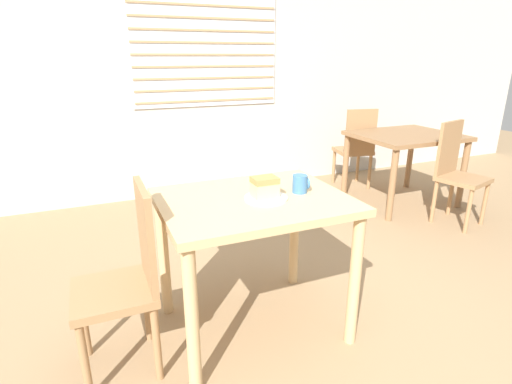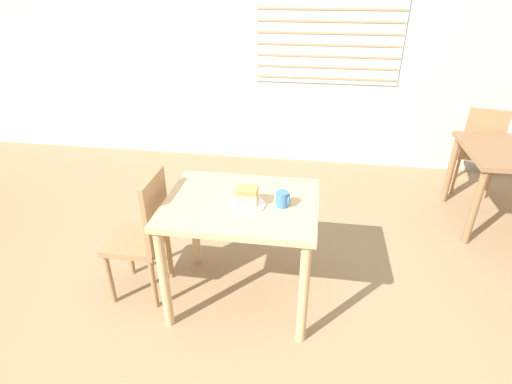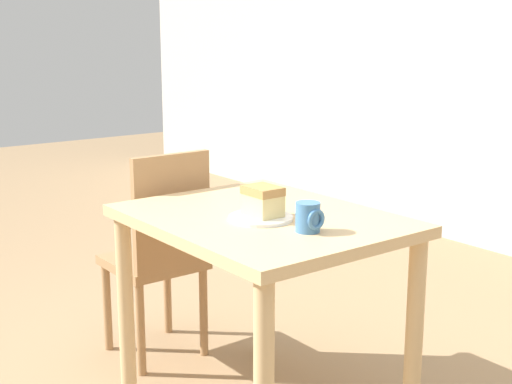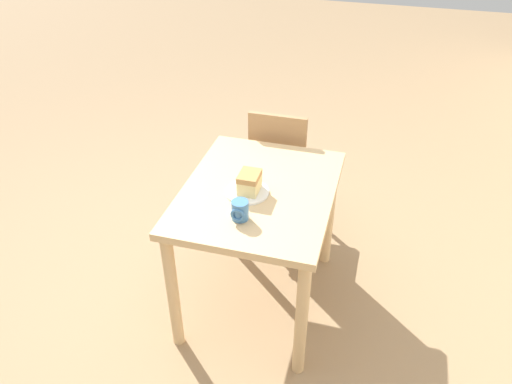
{
  "view_description": "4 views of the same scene",
  "coord_description": "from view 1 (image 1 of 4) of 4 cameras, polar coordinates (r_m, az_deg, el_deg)",
  "views": [
    {
      "loc": [
        -0.87,
        -1.17,
        1.45
      ],
      "look_at": [
        -0.14,
        0.56,
        0.8
      ],
      "focal_mm": 28.0,
      "sensor_mm": 36.0,
      "label": 1
    },
    {
      "loc": [
        0.27,
        -1.5,
        1.98
      ],
      "look_at": [
        -0.05,
        0.57,
        0.84
      ],
      "focal_mm": 28.0,
      "sensor_mm": 36.0,
      "label": 2
    },
    {
      "loc": [
        1.73,
        -0.88,
        1.38
      ],
      "look_at": [
        -0.13,
        0.55,
        0.85
      ],
      "focal_mm": 50.0,
      "sensor_mm": 36.0,
      "label": 3
    },
    {
      "loc": [
        1.83,
        1.12,
        2.17
      ],
      "look_at": [
        -0.05,
        0.59,
        0.81
      ],
      "focal_mm": 35.0,
      "sensor_mm": 36.0,
      "label": 4
    }
  ],
  "objects": [
    {
      "name": "plate",
      "position": [
        1.99,
        1.44,
        -0.88
      ],
      "size": [
        0.22,
        0.22,
        0.01
      ],
      "color": "white",
      "rests_on": "dining_table_near"
    },
    {
      "name": "dining_table_far",
      "position": [
        4.28,
        20.55,
        6.43
      ],
      "size": [
        0.98,
        0.82,
        0.72
      ],
      "color": "olive",
      "rests_on": "ground_plane"
    },
    {
      "name": "coffee_mug",
      "position": [
        2.09,
        6.37,
        1.18
      ],
      "size": [
        0.09,
        0.08,
        0.09
      ],
      "color": "teal",
      "rests_on": "dining_table_near"
    },
    {
      "name": "chair_far_opposite",
      "position": [
        4.64,
        14.06,
        6.32
      ],
      "size": [
        0.43,
        0.43,
        0.91
      ],
      "rotation": [
        0.0,
        0.0,
        2.94
      ],
      "color": "#9E754C",
      "rests_on": "ground_plane"
    },
    {
      "name": "dining_table_near",
      "position": [
        2.06,
        -0.36,
        -4.08
      ],
      "size": [
        0.94,
        0.74,
        0.77
      ],
      "color": "tan",
      "rests_on": "ground_plane"
    },
    {
      "name": "cake_slice",
      "position": [
        1.98,
        1.24,
        0.74
      ],
      "size": [
        0.12,
        0.1,
        0.1
      ],
      "color": "#E0C67F",
      "rests_on": "plate"
    },
    {
      "name": "chair_far_corner",
      "position": [
        3.96,
        26.76,
        2.75
      ],
      "size": [
        0.45,
        0.45,
        0.91
      ],
      "rotation": [
        0.0,
        0.0,
        0.27
      ],
      "color": "#9E754C",
      "rests_on": "ground_plane"
    },
    {
      "name": "wall_back",
      "position": [
        4.29,
        -11.72,
        17.97
      ],
      "size": [
        10.0,
        0.1,
        2.8
      ],
      "color": "beige",
      "rests_on": "ground_plane"
    },
    {
      "name": "chair_near_window",
      "position": [
        1.97,
        -17.92,
        -11.46
      ],
      "size": [
        0.37,
        0.37,
        0.91
      ],
      "rotation": [
        0.0,
        0.0,
        -1.57
      ],
      "color": "#9E754C",
      "rests_on": "ground_plane"
    }
  ]
}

